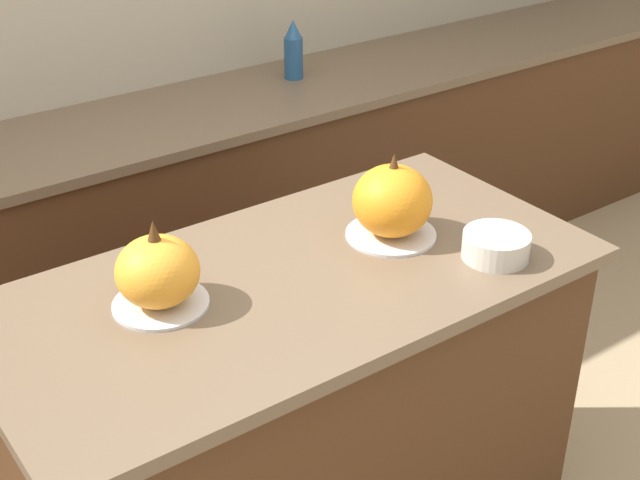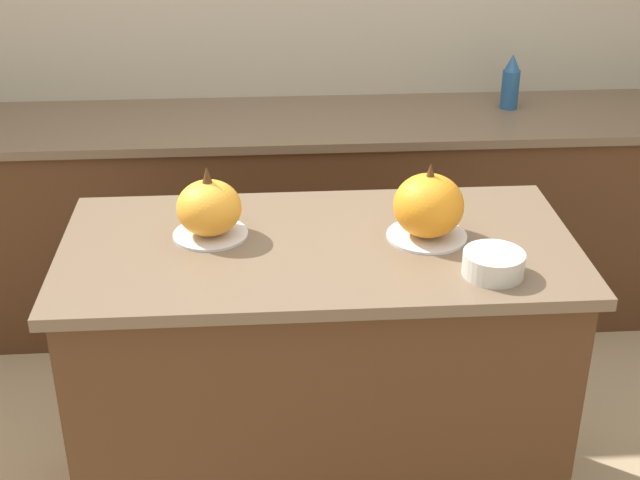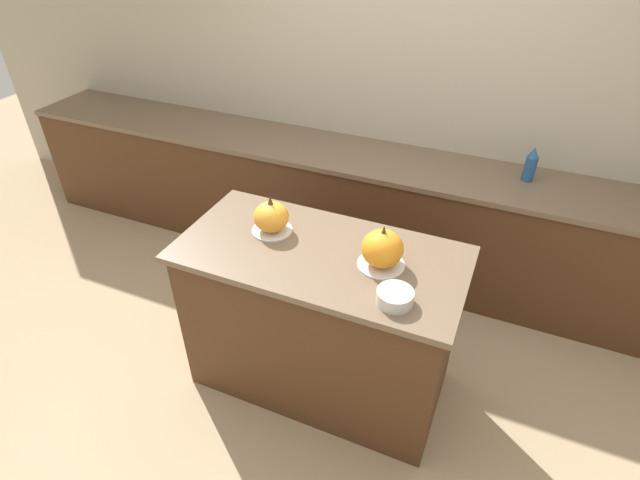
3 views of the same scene
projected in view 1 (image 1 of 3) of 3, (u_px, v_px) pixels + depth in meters
wall_back at (36, 10)px, 3.02m from camera, size 8.00×0.06×2.50m
kitchen_island at (296, 433)px, 2.30m from camera, size 1.45×0.72×0.96m
back_counter at (104, 252)px, 3.18m from camera, size 6.00×0.60×0.90m
pumpkin_cake_left at (158, 273)px, 1.92m from camera, size 0.21×0.21×0.21m
pumpkin_cake_right at (392, 202)px, 2.19m from camera, size 0.23×0.23×0.22m
bottle_tall at (293, 51)px, 3.41m from camera, size 0.07×0.07×0.23m
mixing_bowl at (496, 246)px, 2.13m from camera, size 0.16×0.16×0.06m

